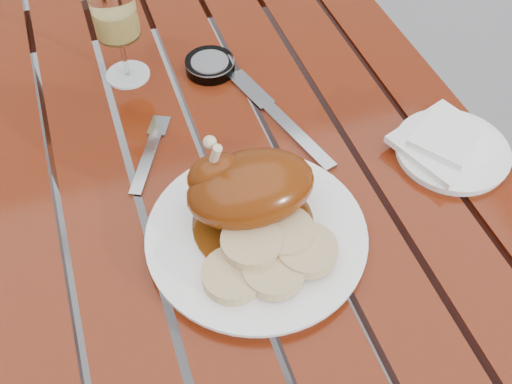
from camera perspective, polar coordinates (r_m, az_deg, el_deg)
ground at (r=1.56m, az=-1.17°, el=-14.73°), size 60.00×60.00×0.00m
table at (r=1.23m, az=-1.45°, el=-7.52°), size 0.80×1.20×0.75m
dinner_plate at (r=0.80m, az=0.05°, el=-4.41°), size 0.41×0.41×0.02m
roast_duck at (r=0.78m, az=-0.98°, el=0.38°), size 0.18×0.17×0.13m
bread_dumplings at (r=0.75m, az=1.40°, el=-6.19°), size 0.19×0.13×0.03m
wine_glass at (r=1.03m, az=-13.57°, el=15.25°), size 0.09×0.09×0.19m
side_plate at (r=0.96m, az=18.98°, el=3.92°), size 0.18×0.18×0.01m
napkin at (r=0.95m, az=18.38°, el=4.76°), size 0.18×0.17×0.01m
ashtray at (r=1.06m, az=-4.62°, el=12.51°), size 0.11×0.11×0.02m
fork at (r=0.92m, az=-10.73°, el=3.46°), size 0.09×0.15×0.01m
knife at (r=0.96m, az=3.08°, el=6.75°), size 0.08×0.24×0.01m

